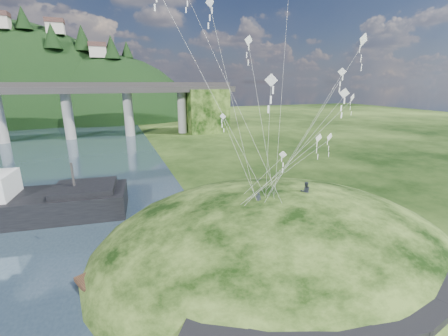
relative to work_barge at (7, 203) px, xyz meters
name	(u,v)px	position (x,y,z in m)	size (l,w,h in m)	color
ground	(204,275)	(17.58, -17.16, -2.13)	(320.00, 320.00, 0.00)	black
grass_hill	(277,258)	(25.58, -15.16, -3.63)	(36.00, 32.00, 13.00)	black
footpath	(374,313)	(25.04, -26.90, -0.05)	(22.29, 5.84, 0.83)	black
bridge	(22,104)	(-8.88, 52.91, 7.57)	(160.00, 11.00, 15.00)	#2D2B2B
far_ridge	(14,140)	(-26.00, 105.01, -9.57)	(153.00, 70.00, 94.50)	black
work_barge	(7,203)	(0.00, 0.00, 0.00)	(24.89, 9.19, 8.51)	black
wooden_dock	(158,250)	(14.59, -12.86, -1.70)	(13.46, 7.78, 0.99)	#3A2417
kite_flyers	(298,183)	(27.73, -14.79, 3.71)	(6.20, 1.22, 1.95)	#292E36
kite_swarm	(279,72)	(25.97, -13.20, 13.73)	(19.42, 15.57, 20.38)	white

